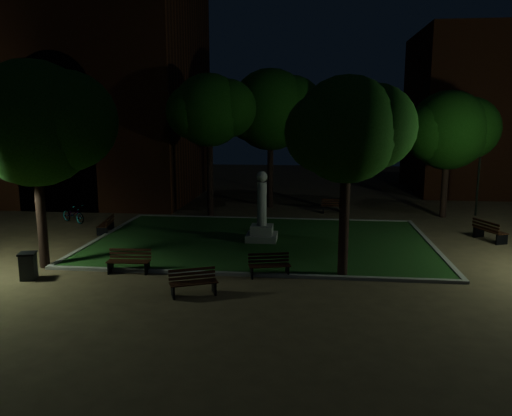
{
  "coord_description": "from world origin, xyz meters",
  "views": [
    {
      "loc": [
        2.22,
        -20.29,
        5.65
      ],
      "look_at": [
        -0.16,
        1.0,
        1.76
      ],
      "focal_mm": 35.0,
      "sensor_mm": 36.0,
      "label": 1
    }
  ],
  "objects_px": {
    "bench_left_side": "(107,225)",
    "bench_far_side": "(335,206)",
    "bench_right_side": "(489,231)",
    "bench_near_left": "(193,283)",
    "bench_near_right": "(269,266)",
    "trash_bin": "(28,266)",
    "bicycle": "(73,214)",
    "bench_west_near": "(129,262)",
    "monument": "(262,222)"
  },
  "relations": [
    {
      "from": "bench_far_side",
      "to": "trash_bin",
      "type": "xyz_separation_m",
      "value": [
        -11.37,
        -13.7,
        0.07
      ]
    },
    {
      "from": "bench_near_right",
      "to": "bicycle",
      "type": "distance_m",
      "value": 14.04
    },
    {
      "from": "bench_near_left",
      "to": "bench_right_side",
      "type": "bearing_deg",
      "value": 11.99
    },
    {
      "from": "bench_far_side",
      "to": "bench_near_right",
      "type": "bearing_deg",
      "value": 79.72
    },
    {
      "from": "bench_near_left",
      "to": "bench_right_side",
      "type": "xyz_separation_m",
      "value": [
        11.98,
        8.58,
        0.06
      ]
    },
    {
      "from": "monument",
      "to": "trash_bin",
      "type": "bearing_deg",
      "value": -140.59
    },
    {
      "from": "bench_near_left",
      "to": "bench_left_side",
      "type": "height_order",
      "value": "bench_near_left"
    },
    {
      "from": "trash_bin",
      "to": "bench_near_left",
      "type": "bearing_deg",
      "value": -8.37
    },
    {
      "from": "bench_right_side",
      "to": "bench_far_side",
      "type": "bearing_deg",
      "value": 26.88
    },
    {
      "from": "bench_west_near",
      "to": "monument",
      "type": "bearing_deg",
      "value": 46.19
    },
    {
      "from": "bench_far_side",
      "to": "bench_west_near",
      "type": "bearing_deg",
      "value": 60.07
    },
    {
      "from": "trash_bin",
      "to": "bench_near_right",
      "type": "bearing_deg",
      "value": 8.7
    },
    {
      "from": "bench_near_right",
      "to": "bicycle",
      "type": "height_order",
      "value": "bicycle"
    },
    {
      "from": "bench_near_right",
      "to": "trash_bin",
      "type": "height_order",
      "value": "trash_bin"
    },
    {
      "from": "bench_near_left",
      "to": "bench_near_right",
      "type": "bearing_deg",
      "value": 20.45
    },
    {
      "from": "bench_near_left",
      "to": "bench_far_side",
      "type": "bearing_deg",
      "value": 46.82
    },
    {
      "from": "monument",
      "to": "bench_near_right",
      "type": "height_order",
      "value": "monument"
    },
    {
      "from": "bench_right_side",
      "to": "trash_bin",
      "type": "relative_size",
      "value": 1.91
    },
    {
      "from": "monument",
      "to": "trash_bin",
      "type": "relative_size",
      "value": 3.3
    },
    {
      "from": "bench_left_side",
      "to": "bicycle",
      "type": "height_order",
      "value": "bicycle"
    },
    {
      "from": "bench_near_right",
      "to": "bench_left_side",
      "type": "height_order",
      "value": "bench_left_side"
    },
    {
      "from": "bench_near_left",
      "to": "bench_west_near",
      "type": "relative_size",
      "value": 1.01
    },
    {
      "from": "bench_left_side",
      "to": "bench_far_side",
      "type": "distance_m",
      "value": 13.21
    },
    {
      "from": "bench_west_near",
      "to": "bench_right_side",
      "type": "xyz_separation_m",
      "value": [
        14.89,
        6.52,
        0.05
      ]
    },
    {
      "from": "bench_far_side",
      "to": "bicycle",
      "type": "height_order",
      "value": "bicycle"
    },
    {
      "from": "bench_west_near",
      "to": "bench_far_side",
      "type": "relative_size",
      "value": 0.95
    },
    {
      "from": "bench_near_right",
      "to": "bench_far_side",
      "type": "height_order",
      "value": "bench_far_side"
    },
    {
      "from": "bench_right_side",
      "to": "bench_far_side",
      "type": "height_order",
      "value": "bench_right_side"
    },
    {
      "from": "bench_near_right",
      "to": "bench_west_near",
      "type": "relative_size",
      "value": 0.98
    },
    {
      "from": "bench_left_side",
      "to": "trash_bin",
      "type": "relative_size",
      "value": 1.62
    },
    {
      "from": "bench_right_side",
      "to": "trash_bin",
      "type": "bearing_deg",
      "value": 91.38
    },
    {
      "from": "bench_right_side",
      "to": "bench_west_near",
      "type": "bearing_deg",
      "value": 92.12
    },
    {
      "from": "bench_west_near",
      "to": "bench_near_right",
      "type": "bearing_deg",
      "value": -1.69
    },
    {
      "from": "bench_near_right",
      "to": "bench_right_side",
      "type": "distance_m",
      "value": 11.61
    },
    {
      "from": "bench_far_side",
      "to": "trash_bin",
      "type": "relative_size",
      "value": 1.73
    },
    {
      "from": "bench_left_side",
      "to": "bench_right_side",
      "type": "xyz_separation_m",
      "value": [
        18.36,
        0.34,
        0.06
      ]
    },
    {
      "from": "bench_left_side",
      "to": "bench_right_side",
      "type": "bearing_deg",
      "value": 82.52
    },
    {
      "from": "bench_near_right",
      "to": "bench_west_near",
      "type": "height_order",
      "value": "bench_west_near"
    },
    {
      "from": "bench_west_near",
      "to": "bicycle",
      "type": "distance_m",
      "value": 10.37
    },
    {
      "from": "bench_left_side",
      "to": "bench_far_side",
      "type": "relative_size",
      "value": 0.94
    },
    {
      "from": "monument",
      "to": "bench_right_side",
      "type": "bearing_deg",
      "value": 7.38
    },
    {
      "from": "bench_near_left",
      "to": "bench_right_side",
      "type": "height_order",
      "value": "bench_right_side"
    },
    {
      "from": "bench_far_side",
      "to": "trash_bin",
      "type": "distance_m",
      "value": 17.8
    },
    {
      "from": "bicycle",
      "to": "bench_left_side",
      "type": "bearing_deg",
      "value": -96.74
    },
    {
      "from": "monument",
      "to": "bicycle",
      "type": "distance_m",
      "value": 11.12
    },
    {
      "from": "bench_near_left",
      "to": "bicycle",
      "type": "xyz_separation_m",
      "value": [
        -9.16,
        10.34,
        0.1
      ]
    },
    {
      "from": "monument",
      "to": "bench_west_near",
      "type": "bearing_deg",
      "value": -130.56
    },
    {
      "from": "bench_west_near",
      "to": "bicycle",
      "type": "xyz_separation_m",
      "value": [
        -6.24,
        8.28,
        0.09
      ]
    },
    {
      "from": "bench_west_near",
      "to": "bench_right_side",
      "type": "height_order",
      "value": "bench_right_side"
    },
    {
      "from": "bench_far_side",
      "to": "trash_bin",
      "type": "height_order",
      "value": "trash_bin"
    }
  ]
}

